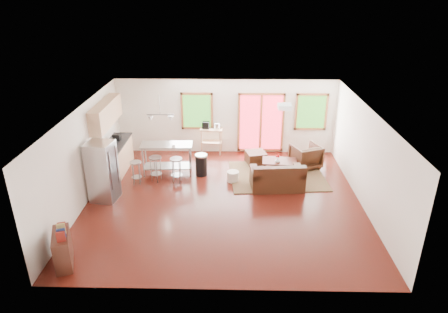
{
  "coord_description": "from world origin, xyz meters",
  "views": [
    {
      "loc": [
        0.23,
        -9.64,
        5.56
      ],
      "look_at": [
        0.0,
        0.3,
        1.2
      ],
      "focal_mm": 32.0,
      "sensor_mm": 36.0,
      "label": 1
    }
  ],
  "objects_px": {
    "armchair": "(306,155)",
    "ottoman": "(256,158)",
    "rug": "(277,176)",
    "kitchen_cart": "(211,132)",
    "refrigerator": "(103,171)",
    "loveseat": "(277,178)",
    "coffee_table": "(280,162)",
    "island": "(167,154)"
  },
  "relations": [
    {
      "from": "refrigerator",
      "to": "coffee_table",
      "type": "bearing_deg",
      "value": 28.3
    },
    {
      "from": "rug",
      "to": "refrigerator",
      "type": "distance_m",
      "value": 5.21
    },
    {
      "from": "island",
      "to": "armchair",
      "type": "bearing_deg",
      "value": 7.49
    },
    {
      "from": "rug",
      "to": "ottoman",
      "type": "bearing_deg",
      "value": 123.38
    },
    {
      "from": "rug",
      "to": "loveseat",
      "type": "height_order",
      "value": "loveseat"
    },
    {
      "from": "rug",
      "to": "kitchen_cart",
      "type": "height_order",
      "value": "kitchen_cart"
    },
    {
      "from": "loveseat",
      "to": "armchair",
      "type": "bearing_deg",
      "value": 49.67
    },
    {
      "from": "armchair",
      "to": "refrigerator",
      "type": "distance_m",
      "value": 6.3
    },
    {
      "from": "armchair",
      "to": "island",
      "type": "bearing_deg",
      "value": -14.76
    },
    {
      "from": "rug",
      "to": "refrigerator",
      "type": "xyz_separation_m",
      "value": [
        -4.92,
        -1.53,
        0.83
      ]
    },
    {
      "from": "armchair",
      "to": "island",
      "type": "distance_m",
      "value": 4.44
    },
    {
      "from": "loveseat",
      "to": "ottoman",
      "type": "height_order",
      "value": "loveseat"
    },
    {
      "from": "rug",
      "to": "ottoman",
      "type": "relative_size",
      "value": 4.69
    },
    {
      "from": "armchair",
      "to": "ottoman",
      "type": "distance_m",
      "value": 1.63
    },
    {
      "from": "rug",
      "to": "refrigerator",
      "type": "height_order",
      "value": "refrigerator"
    },
    {
      "from": "loveseat",
      "to": "refrigerator",
      "type": "distance_m",
      "value": 4.91
    },
    {
      "from": "ottoman",
      "to": "refrigerator",
      "type": "xyz_separation_m",
      "value": [
        -4.29,
        -2.48,
        0.64
      ]
    },
    {
      "from": "loveseat",
      "to": "armchair",
      "type": "distance_m",
      "value": 1.82
    },
    {
      "from": "ottoman",
      "to": "kitchen_cart",
      "type": "relative_size",
      "value": 0.53
    },
    {
      "from": "coffee_table",
      "to": "kitchen_cart",
      "type": "height_order",
      "value": "kitchen_cart"
    },
    {
      "from": "rug",
      "to": "armchair",
      "type": "bearing_deg",
      "value": 35.24
    },
    {
      "from": "coffee_table",
      "to": "island",
      "type": "bearing_deg",
      "value": -177.92
    },
    {
      "from": "refrigerator",
      "to": "island",
      "type": "distance_m",
      "value": 2.22
    },
    {
      "from": "loveseat",
      "to": "kitchen_cart",
      "type": "height_order",
      "value": "kitchen_cart"
    },
    {
      "from": "kitchen_cart",
      "to": "rug",
      "type": "bearing_deg",
      "value": -39.82
    },
    {
      "from": "island",
      "to": "kitchen_cart",
      "type": "xyz_separation_m",
      "value": [
        1.27,
        1.69,
        0.11
      ]
    },
    {
      "from": "coffee_table",
      "to": "ottoman",
      "type": "bearing_deg",
      "value": 134.91
    },
    {
      "from": "coffee_table",
      "to": "armchair",
      "type": "height_order",
      "value": "armchair"
    },
    {
      "from": "loveseat",
      "to": "armchair",
      "type": "relative_size",
      "value": 1.84
    },
    {
      "from": "armchair",
      "to": "refrigerator",
      "type": "relative_size",
      "value": 0.51
    },
    {
      "from": "ottoman",
      "to": "kitchen_cart",
      "type": "distance_m",
      "value": 1.85
    },
    {
      "from": "armchair",
      "to": "ottoman",
      "type": "height_order",
      "value": "armchair"
    },
    {
      "from": "armchair",
      "to": "refrigerator",
      "type": "xyz_separation_m",
      "value": [
        -5.89,
        -2.22,
        0.41
      ]
    },
    {
      "from": "refrigerator",
      "to": "island",
      "type": "relative_size",
      "value": 1.05
    },
    {
      "from": "rug",
      "to": "loveseat",
      "type": "bearing_deg",
      "value": -96.35
    },
    {
      "from": "ottoman",
      "to": "loveseat",
      "type": "bearing_deg",
      "value": -72.85
    },
    {
      "from": "ottoman",
      "to": "refrigerator",
      "type": "height_order",
      "value": "refrigerator"
    },
    {
      "from": "loveseat",
      "to": "refrigerator",
      "type": "relative_size",
      "value": 0.94
    },
    {
      "from": "loveseat",
      "to": "kitchen_cart",
      "type": "xyz_separation_m",
      "value": [
        -2.07,
        2.59,
        0.47
      ]
    },
    {
      "from": "loveseat",
      "to": "coffee_table",
      "type": "bearing_deg",
      "value": 75.73
    },
    {
      "from": "armchair",
      "to": "kitchen_cart",
      "type": "xyz_separation_m",
      "value": [
        -3.13,
        1.11,
        0.36
      ]
    },
    {
      "from": "rug",
      "to": "loveseat",
      "type": "xyz_separation_m",
      "value": [
        -0.09,
        -0.79,
        0.31
      ]
    }
  ]
}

